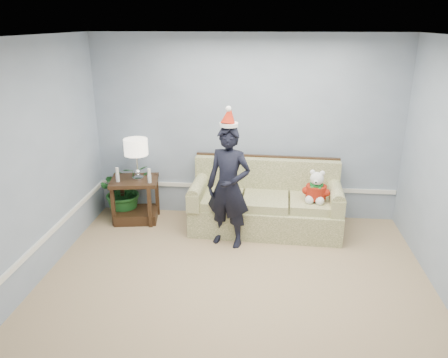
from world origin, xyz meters
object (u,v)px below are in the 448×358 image
at_px(table_lamp, 136,149).
at_px(teddy_bear, 316,190).
at_px(side_table, 136,204).
at_px(houseplant, 124,190).
at_px(sofa, 265,205).
at_px(man, 229,187).

xyz_separation_m(table_lamp, teddy_bear, (2.55, -0.25, -0.44)).
relative_size(side_table, table_lamp, 1.25).
xyz_separation_m(side_table, houseplant, (-0.21, 0.14, 0.17)).
distance_m(sofa, teddy_bear, 0.78).
distance_m(sofa, man, 0.87).
height_order(sofa, teddy_bear, sofa).
height_order(houseplant, man, man).
bearing_deg(sofa, table_lamp, -179.48).
bearing_deg(sofa, teddy_bear, -13.80).
relative_size(table_lamp, houseplant, 0.72).
height_order(side_table, man, man).
distance_m(houseplant, man, 1.86).
relative_size(side_table, man, 0.47).
bearing_deg(houseplant, man, -24.10).
bearing_deg(houseplant, table_lamp, -27.42).
relative_size(sofa, side_table, 2.81).
relative_size(sofa, houseplant, 2.53).
xyz_separation_m(man, teddy_bear, (1.16, 0.35, -0.13)).
distance_m(table_lamp, man, 1.54).
bearing_deg(side_table, sofa, -1.52).
bearing_deg(side_table, man, -22.47).
height_order(houseplant, teddy_bear, teddy_bear).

